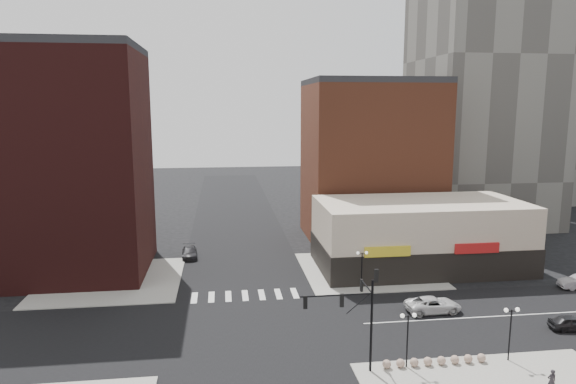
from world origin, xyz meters
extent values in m
plane|color=black|center=(0.00, 0.00, 0.00)|extent=(240.00, 240.00, 0.00)
cube|color=black|center=(0.00, 0.00, 0.01)|extent=(200.00, 14.00, 0.02)
cube|color=black|center=(0.00, 0.00, 0.01)|extent=(14.00, 200.00, 0.02)
cube|color=gray|center=(-14.50, 14.50, 0.06)|extent=(15.00, 15.00, 0.12)
cube|color=gray|center=(14.50, 14.50, 0.06)|extent=(15.00, 15.00, 0.12)
cube|color=#361211|center=(-19.00, 18.50, 12.50)|extent=(16.00, 15.00, 25.00)
cube|color=#361211|center=(-32.00, 34.00, 6.00)|extent=(20.00, 18.00, 12.00)
cube|color=brown|center=(19.00, 29.50, 11.00)|extent=(18.00, 15.00, 22.00)
cube|color=beige|center=(21.00, 15.00, 4.00)|extent=(24.00, 12.00, 8.00)
cube|color=black|center=(21.00, 15.00, 1.70)|extent=(24.20, 12.20, 3.40)
cylinder|color=black|center=(8.20, -8.20, 3.50)|extent=(0.18, 0.18, 7.00)
cylinder|color=black|center=(5.60, -8.20, 6.00)|extent=(5.20, 0.11, 0.11)
cylinder|color=black|center=(7.20, -8.20, 5.30)|extent=(1.72, 0.06, 1.46)
cylinder|color=black|center=(8.20, -6.70, 6.00)|extent=(0.11, 3.00, 0.11)
cube|color=black|center=(3.40, -8.20, 5.60)|extent=(0.28, 0.18, 0.95)
sphere|color=red|center=(3.40, -8.20, 5.90)|extent=(0.16, 0.16, 0.16)
cube|color=black|center=(6.00, -8.20, 5.60)|extent=(0.28, 0.18, 0.95)
sphere|color=red|center=(6.00, -8.20, 5.90)|extent=(0.16, 0.16, 0.16)
cube|color=black|center=(8.20, -5.40, 5.60)|extent=(0.18, 0.28, 0.95)
sphere|color=red|center=(8.20, -5.40, 5.90)|extent=(0.16, 0.16, 0.16)
cube|color=black|center=(8.45, -8.20, 7.30)|extent=(0.28, 0.18, 0.95)
sphere|color=red|center=(8.45, -8.20, 7.60)|extent=(0.16, 0.16, 0.16)
cylinder|color=black|center=(11.00, -8.00, 2.12)|extent=(0.11, 0.11, 4.00)
cylinder|color=black|center=(11.00, -8.00, 4.02)|extent=(0.90, 0.06, 0.06)
sphere|color=white|center=(10.55, -8.00, 4.12)|extent=(0.32, 0.32, 0.32)
sphere|color=white|center=(11.45, -8.00, 4.12)|extent=(0.32, 0.32, 0.32)
cylinder|color=black|center=(19.00, -8.00, 2.12)|extent=(0.11, 0.11, 4.00)
cylinder|color=black|center=(19.00, -8.00, 4.02)|extent=(0.90, 0.06, 0.06)
sphere|color=white|center=(18.55, -8.00, 4.12)|extent=(0.32, 0.32, 0.32)
sphere|color=white|center=(19.45, -8.00, 4.12)|extent=(0.32, 0.32, 0.32)
cylinder|color=black|center=(12.00, 8.00, 2.12)|extent=(0.11, 0.11, 4.00)
cylinder|color=black|center=(12.00, 8.00, 4.02)|extent=(0.90, 0.06, 0.06)
sphere|color=white|center=(11.55, 8.00, 4.12)|extent=(0.32, 0.32, 0.32)
sphere|color=white|center=(12.45, 8.00, 4.12)|extent=(0.32, 0.32, 0.32)
sphere|color=tan|center=(9.50, -8.00, 0.44)|extent=(0.64, 0.64, 0.64)
sphere|color=tan|center=(10.55, -8.00, 0.44)|extent=(0.64, 0.64, 0.64)
sphere|color=tan|center=(11.60, -8.00, 0.44)|extent=(0.64, 0.64, 0.64)
sphere|color=tan|center=(12.65, -8.00, 0.44)|extent=(0.64, 0.64, 0.64)
sphere|color=tan|center=(13.70, -8.00, 0.44)|extent=(0.64, 0.64, 0.64)
sphere|color=tan|center=(14.75, -8.00, 0.44)|extent=(0.64, 0.64, 0.64)
sphere|color=tan|center=(15.80, -8.00, 0.44)|extent=(0.64, 0.64, 0.64)
sphere|color=tan|center=(16.85, -8.00, 0.44)|extent=(0.64, 0.64, 0.64)
imported|color=silver|center=(17.18, 1.75, 0.72)|extent=(5.25, 2.54, 1.44)
imported|color=black|center=(27.45, -3.52, 0.64)|extent=(3.91, 1.93, 1.28)
imported|color=black|center=(-6.50, 22.51, 0.67)|extent=(2.19, 4.75, 1.35)
imported|color=#262328|center=(19.40, -12.52, 0.94)|extent=(0.62, 0.42, 1.64)
camera|label=1|loc=(-2.15, -41.67, 19.10)|focal=32.00mm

